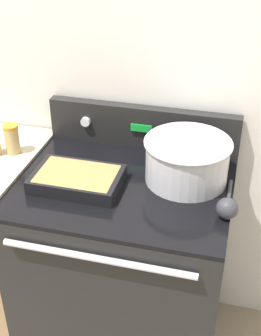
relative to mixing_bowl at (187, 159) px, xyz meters
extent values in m
cube|color=silver|center=(-0.22, 0.28, 0.26)|extent=(8.00, 0.05, 2.50)
cube|color=black|center=(-0.22, -0.08, -0.55)|extent=(0.82, 0.65, 0.88)
cube|color=black|center=(-0.22, -0.08, -0.10)|extent=(0.82, 0.65, 0.02)
cylinder|color=silver|center=(-0.22, -0.43, -0.17)|extent=(0.67, 0.02, 0.02)
cube|color=black|center=(-0.22, 0.22, 0.00)|extent=(0.82, 0.05, 0.18)
cylinder|color=white|center=(-0.47, 0.18, 0.01)|extent=(0.04, 0.02, 0.04)
cylinder|color=white|center=(0.02, 0.18, 0.01)|extent=(0.04, 0.02, 0.04)
cube|color=green|center=(-0.22, 0.19, 0.01)|extent=(0.09, 0.01, 0.03)
cylinder|color=silver|center=(0.00, 0.00, -0.01)|extent=(0.31, 0.31, 0.17)
torus|color=silver|center=(0.00, 0.00, 0.07)|extent=(0.33, 0.33, 0.01)
cylinder|color=beige|center=(0.00, 0.00, 0.06)|extent=(0.29, 0.29, 0.02)
cube|color=black|center=(-0.39, -0.14, -0.07)|extent=(0.33, 0.22, 0.05)
cube|color=#B2894C|center=(-0.39, -0.14, -0.06)|extent=(0.29, 0.19, 0.03)
cylinder|color=#333338|center=(0.17, -0.09, -0.09)|extent=(0.01, 0.22, 0.01)
sphere|color=#333338|center=(0.17, -0.20, -0.06)|extent=(0.08, 0.08, 0.08)
cylinder|color=tan|center=(-0.73, 0.01, -0.02)|extent=(0.06, 0.06, 0.11)
cylinder|color=orange|center=(-0.73, 0.01, 0.04)|extent=(0.06, 0.06, 0.01)
camera|label=1|loc=(0.17, -1.51, 0.90)|focal=50.00mm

